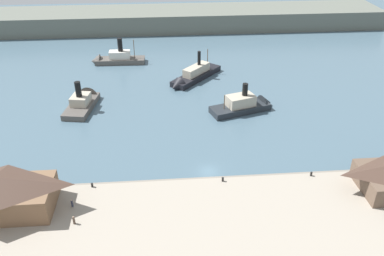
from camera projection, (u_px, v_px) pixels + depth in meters
The scene contains 13 objects.
ground_plane at pixel (209, 172), 88.90m from camera, with size 320.00×320.00×0.00m, color #476070.
quay_promenade at pixel (224, 245), 69.65m from camera, with size 110.00×36.00×1.20m, color #9E9384.
seawall_edge at pixel (211, 180), 85.54m from camera, with size 110.00×0.80×1.00m, color gray.
pedestrian_walking_east at pixel (72, 203), 76.89m from camera, with size 0.40×0.40×1.63m.
pedestrian_at_waters_edge at pixel (74, 220), 72.87m from camera, with size 0.43×0.43×1.72m.
mooring_post_center_east at pixel (223, 179), 83.79m from camera, with size 0.44×0.44×0.90m, color black.
mooring_post_east at pixel (311, 174), 85.41m from camera, with size 0.44×0.44×0.90m, color black.
mooring_post_west at pixel (92, 185), 82.16m from camera, with size 0.44×0.44×0.90m, color black.
ferry_moored_east at pixel (246, 105), 113.20m from camera, with size 19.04×10.78×9.87m.
ferry_outer_harbor at pixel (84, 101), 115.90m from camera, with size 8.88×17.57×10.49m.
ferry_moored_west at pixel (192, 77), 130.91m from camera, with size 18.92×20.39×10.37m.
ferry_approaching_west at pixel (114, 59), 144.57m from camera, with size 19.06×5.84×10.59m.
far_headland at pixel (180, 19), 181.62m from camera, with size 180.00×24.00×8.00m, color #60665B.
Camera 1 is at (-9.65, -71.46, 52.98)m, focal length 38.00 mm.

